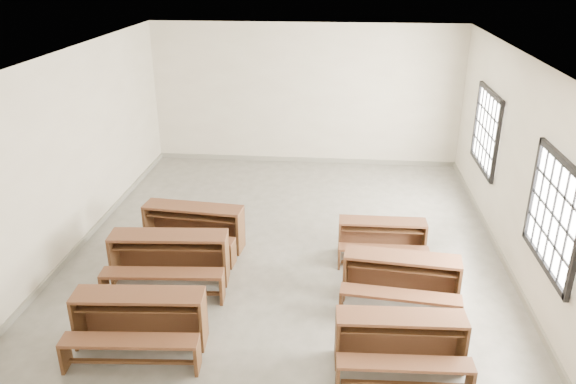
# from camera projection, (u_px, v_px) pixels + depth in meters

# --- Properties ---
(room) EXTENTS (8.50, 8.50, 3.20)m
(room) POSITION_uv_depth(u_px,v_px,m) (294.00, 124.00, 8.62)
(room) COLOR gray
(room) RESTS_ON ground
(desk_set_0) EXTENTS (1.67, 0.95, 0.72)m
(desk_set_0) POSITION_uv_depth(u_px,v_px,m) (139.00, 317.00, 6.92)
(desk_set_0) COLOR brown
(desk_set_0) RESTS_ON ground
(desk_set_1) EXTENTS (1.78, 1.02, 0.77)m
(desk_set_1) POSITION_uv_depth(u_px,v_px,m) (169.00, 255.00, 8.27)
(desk_set_1) COLOR brown
(desk_set_1) RESTS_ON ground
(desk_set_2) EXTENTS (1.72, 1.00, 0.74)m
(desk_set_2) POSITION_uv_depth(u_px,v_px,m) (193.00, 224.00, 9.27)
(desk_set_2) COLOR brown
(desk_set_2) RESTS_ON ground
(desk_set_3) EXTENTS (1.55, 0.85, 0.68)m
(desk_set_3) POSITION_uv_depth(u_px,v_px,m) (400.00, 339.00, 6.57)
(desk_set_3) COLOR brown
(desk_set_3) RESTS_ON ground
(desk_set_4) EXTENTS (1.67, 0.98, 0.72)m
(desk_set_4) POSITION_uv_depth(u_px,v_px,m) (401.00, 277.00, 7.79)
(desk_set_4) COLOR brown
(desk_set_4) RESTS_ON ground
(desk_set_5) EXTENTS (1.40, 0.73, 0.63)m
(desk_set_5) POSITION_uv_depth(u_px,v_px,m) (382.00, 236.00, 9.02)
(desk_set_5) COLOR brown
(desk_set_5) RESTS_ON ground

